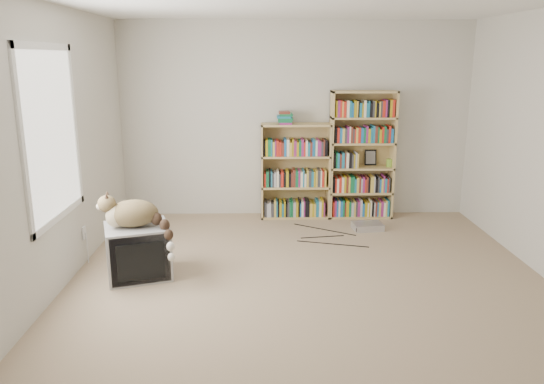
{
  "coord_description": "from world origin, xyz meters",
  "views": [
    {
      "loc": [
        -0.44,
        -4.36,
        2.04
      ],
      "look_at": [
        -0.33,
        1.0,
        0.68
      ],
      "focal_mm": 35.0,
      "sensor_mm": 36.0,
      "label": 1
    }
  ],
  "objects_px": {
    "bookcase_tall": "(361,158)",
    "dvd_player": "(367,226)",
    "bookcase_short": "(295,175)",
    "crt_tv": "(138,251)",
    "cat": "(138,218)"
  },
  "relations": [
    {
      "from": "bookcase_tall",
      "to": "dvd_player",
      "type": "height_order",
      "value": "bookcase_tall"
    },
    {
      "from": "bookcase_tall",
      "to": "bookcase_short",
      "type": "height_order",
      "value": "bookcase_tall"
    },
    {
      "from": "dvd_player",
      "to": "crt_tv",
      "type": "bearing_deg",
      "value": -158.54
    },
    {
      "from": "dvd_player",
      "to": "bookcase_short",
      "type": "bearing_deg",
      "value": 138.27
    },
    {
      "from": "crt_tv",
      "to": "bookcase_tall",
      "type": "relative_size",
      "value": 0.43
    },
    {
      "from": "cat",
      "to": "dvd_player",
      "type": "bearing_deg",
      "value": 18.33
    },
    {
      "from": "crt_tv",
      "to": "cat",
      "type": "xyz_separation_m",
      "value": [
        0.04,
        -0.06,
        0.35
      ]
    },
    {
      "from": "cat",
      "to": "bookcase_tall",
      "type": "bearing_deg",
      "value": 27.49
    },
    {
      "from": "crt_tv",
      "to": "cat",
      "type": "height_order",
      "value": "cat"
    },
    {
      "from": "crt_tv",
      "to": "bookcase_short",
      "type": "bearing_deg",
      "value": 32.27
    },
    {
      "from": "crt_tv",
      "to": "dvd_player",
      "type": "distance_m",
      "value": 2.83
    },
    {
      "from": "bookcase_tall",
      "to": "bookcase_short",
      "type": "bearing_deg",
      "value": 179.8
    },
    {
      "from": "bookcase_tall",
      "to": "dvd_player",
      "type": "xyz_separation_m",
      "value": [
        0.0,
        -0.58,
        -0.74
      ]
    },
    {
      "from": "bookcase_short",
      "to": "bookcase_tall",
      "type": "bearing_deg",
      "value": -0.2
    },
    {
      "from": "crt_tv",
      "to": "bookcase_short",
      "type": "distance_m",
      "value": 2.55
    }
  ]
}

